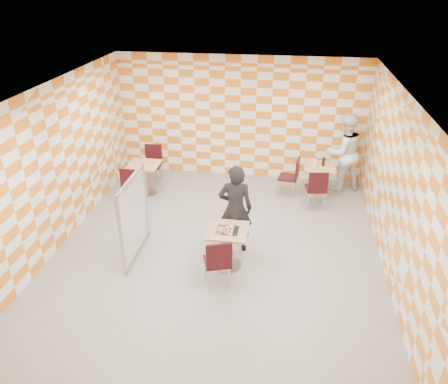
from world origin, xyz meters
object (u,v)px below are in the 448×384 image
(main_table, at_px, (227,242))
(chair_empty_far, at_px, (153,160))
(partition, at_px, (134,217))
(man_dark, at_px, (235,209))
(chair_second_front, at_px, (317,187))
(sport_bottle, at_px, (315,161))
(chair_main_front, at_px, (218,260))
(man_white, at_px, (344,152))
(empty_table, at_px, (144,174))
(soda_bottle, at_px, (323,162))
(chair_second_side, at_px, (292,174))
(chair_empty_near, at_px, (132,183))
(second_table, at_px, (319,176))

(main_table, bearing_deg, chair_empty_far, 125.63)
(partition, distance_m, man_dark, 1.82)
(chair_second_front, xyz_separation_m, sport_bottle, (-0.03, 0.70, 0.29))
(chair_main_front, xyz_separation_m, man_white, (2.30, 4.09, 0.39))
(main_table, bearing_deg, partition, 176.12)
(empty_table, distance_m, chair_empty_far, 0.72)
(soda_bottle, bearing_deg, chair_second_front, -102.07)
(empty_table, height_order, chair_second_side, chair_second_side)
(chair_empty_far, height_order, man_dark, man_dark)
(chair_second_side, bearing_deg, sport_bottle, 13.89)
(chair_main_front, xyz_separation_m, chair_empty_near, (-2.33, 2.53, 0.00))
(chair_empty_near, xyz_separation_m, man_dark, (2.46, -1.36, 0.31))
(chair_main_front, height_order, man_white, man_white)
(chair_second_side, bearing_deg, main_table, -110.27)
(main_table, distance_m, empty_table, 3.41)
(man_dark, bearing_deg, chair_second_side, -118.23)
(chair_empty_near, bearing_deg, chair_second_side, 16.18)
(partition, bearing_deg, chair_main_front, -23.88)
(chair_empty_far, bearing_deg, sport_bottle, -2.63)
(second_table, relative_size, soda_bottle, 3.26)
(empty_table, bearing_deg, second_table, 6.95)
(man_white, bearing_deg, man_dark, 29.78)
(chair_second_side, distance_m, partition, 3.97)
(chair_main_front, xyz_separation_m, man_dark, (0.13, 1.18, 0.31))
(second_table, distance_m, chair_empty_far, 4.01)
(chair_empty_far, bearing_deg, main_table, -54.37)
(chair_main_front, height_order, sport_bottle, sport_bottle)
(chair_empty_near, bearing_deg, chair_main_front, -47.33)
(second_table, distance_m, chair_empty_near, 4.22)
(man_white, relative_size, soda_bottle, 8.12)
(chair_second_front, xyz_separation_m, partition, (-3.31, -2.24, 0.25))
(chair_empty_near, relative_size, soda_bottle, 4.02)
(main_table, distance_m, chair_empty_far, 3.98)
(sport_bottle, xyz_separation_m, soda_bottle, (0.18, -0.02, 0.01))
(main_table, height_order, soda_bottle, soda_bottle)
(main_table, relative_size, man_dark, 0.44)
(second_table, bearing_deg, main_table, -119.30)
(chair_second_side, relative_size, sport_bottle, 4.62)
(empty_table, height_order, chair_empty_near, chair_empty_near)
(second_table, height_order, man_dark, man_dark)
(chair_second_side, bearing_deg, soda_bottle, 9.09)
(sport_bottle, bearing_deg, chair_main_front, -114.19)
(chair_second_front, bearing_deg, chair_empty_far, 167.36)
(empty_table, bearing_deg, man_white, 11.94)
(second_table, xyz_separation_m, chair_main_front, (-1.75, -3.61, 0.04))
(man_dark, distance_m, soda_bottle, 3.00)
(main_table, bearing_deg, chair_empty_near, 141.31)
(empty_table, xyz_separation_m, chair_second_front, (3.92, -0.16, 0.04))
(chair_empty_near, relative_size, sport_bottle, 4.62)
(empty_table, distance_m, partition, 2.49)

